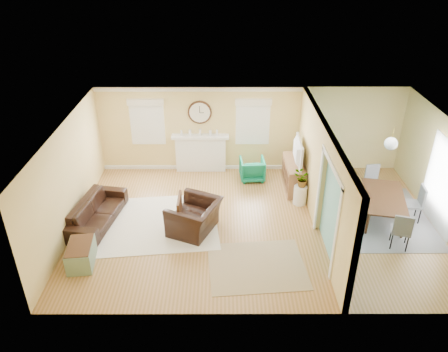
{
  "coord_description": "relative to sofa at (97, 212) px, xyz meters",
  "views": [
    {
      "loc": [
        -0.82,
        -9.04,
        6.33
      ],
      "look_at": [
        -0.8,
        0.3,
        1.2
      ],
      "focal_mm": 35.0,
      "sensor_mm": 36.0,
      "label": 1
    }
  ],
  "objects": [
    {
      "name": "rug_jute",
      "position": [
        3.89,
        -1.7,
        -0.3
      ],
      "size": [
        2.23,
        1.88,
        0.01
      ],
      "primitive_type": "cube",
      "rotation": [
        0.0,
        0.0,
        0.09
      ],
      "color": "tan",
      "rests_on": "floor"
    },
    {
      "name": "pendant",
      "position": [
        6.97,
        -0.08,
        1.89
      ],
      "size": [
        0.3,
        0.3,
        0.55
      ],
      "color": "gold",
      "rests_on": "ceiling"
    },
    {
      "name": "rug_cream",
      "position": [
        1.52,
        -0.06,
        -0.3
      ],
      "size": [
        3.16,
        2.82,
        0.02
      ],
      "primitive_type": "cube",
      "rotation": [
        0.0,
        0.0,
        0.11
      ],
      "color": "#EFE7CF",
      "rests_on": "floor"
    },
    {
      "name": "potted_plant",
      "position": [
        5.21,
        0.86,
        0.44
      ],
      "size": [
        0.4,
        0.35,
        0.45
      ],
      "primitive_type": "imported",
      "rotation": [
        0.0,
        0.0,
        3.14
      ],
      "color": "#337F33",
      "rests_on": "garden_stool"
    },
    {
      "name": "eames_chair",
      "position": [
        2.46,
        -0.36,
        0.08
      ],
      "size": [
        1.45,
        1.52,
        0.78
      ],
      "primitive_type": "imported",
      "rotation": [
        0.0,
        0.0,
        -1.99
      ],
      "color": "black",
      "rests_on": "floor"
    },
    {
      "name": "green_chair",
      "position": [
        4.01,
        2.23,
        0.02
      ],
      "size": [
        0.75,
        0.77,
        0.65
      ],
      "primitive_type": "imported",
      "rotation": [
        0.0,
        0.0,
        3.21
      ],
      "color": "#146A51",
      "rests_on": "floor"
    },
    {
      "name": "tv",
      "position": [
        5.13,
        1.74,
        0.83
      ],
      "size": [
        0.19,
        1.18,
        0.68
      ],
      "primitive_type": "imported",
      "rotation": [
        0.0,
        0.0,
        1.54
      ],
      "color": "black",
      "rests_on": "credenza"
    },
    {
      "name": "wall_clock",
      "position": [
        2.47,
        2.88,
        1.54
      ],
      "size": [
        0.7,
        0.07,
        0.7
      ],
      "color": "#432B17",
      "rests_on": "wall_back"
    },
    {
      "name": "dining_chair_w",
      "position": [
        6.61,
        0.24,
        0.25
      ],
      "size": [
        0.5,
        0.5,
        0.95
      ],
      "color": "white",
      "rests_on": "floor"
    },
    {
      "name": "fireplace",
      "position": [
        2.47,
        2.8,
        0.29
      ],
      "size": [
        1.7,
        0.3,
        1.17
      ],
      "color": "white",
      "rests_on": "ground"
    },
    {
      "name": "wall_left",
      "position": [
        -0.53,
        -0.08,
        0.99
      ],
      "size": [
        0.02,
        6.0,
        2.6
      ],
      "primitive_type": "cube",
      "color": "#D1BB67",
      "rests_on": "ground"
    },
    {
      "name": "partition",
      "position": [
        5.48,
        0.2,
        1.05
      ],
      "size": [
        0.17,
        6.0,
        2.6
      ],
      "color": "#D1BB67",
      "rests_on": "ground"
    },
    {
      "name": "dining_chair_s",
      "position": [
        7.21,
        -1.0,
        0.24
      ],
      "size": [
        0.52,
        0.52,
        0.94
      ],
      "color": "slate",
      "rests_on": "floor"
    },
    {
      "name": "window_left",
      "position": [
        0.92,
        2.87,
        1.35
      ],
      "size": [
        1.05,
        0.13,
        1.42
      ],
      "color": "white",
      "rests_on": "wall_back"
    },
    {
      "name": "trunk",
      "position": [
        0.05,
        -1.6,
        -0.06
      ],
      "size": [
        0.62,
        0.92,
        0.5
      ],
      "color": "gray",
      "rests_on": "floor"
    },
    {
      "name": "wall_front",
      "position": [
        3.97,
        -3.08,
        0.99
      ],
      "size": [
        9.0,
        0.02,
        2.6
      ],
      "primitive_type": "cube",
      "color": "#D1BB67",
      "rests_on": "ground"
    },
    {
      "name": "credenza",
      "position": [
        5.15,
        1.74,
        0.09
      ],
      "size": [
        0.49,
        1.43,
        0.8
      ],
      "color": "olive",
      "rests_on": "floor"
    },
    {
      "name": "ceiling",
      "position": [
        3.97,
        -0.08,
        2.29
      ],
      "size": [
        9.0,
        6.0,
        0.02
      ],
      "primitive_type": "cube",
      "color": "white",
      "rests_on": "wall_back"
    },
    {
      "name": "wall_back",
      "position": [
        3.97,
        2.92,
        0.99
      ],
      "size": [
        9.0,
        0.02,
        2.6
      ],
      "primitive_type": "cube",
      "color": "#D1BB67",
      "rests_on": "ground"
    },
    {
      "name": "dining_chair_e",
      "position": [
        7.9,
        0.09,
        0.26
      ],
      "size": [
        0.48,
        0.48,
        0.97
      ],
      "color": "slate",
      "rests_on": "floor"
    },
    {
      "name": "dining_chair_n",
      "position": [
        7.27,
        1.27,
        0.21
      ],
      "size": [
        0.44,
        0.44,
        0.88
      ],
      "color": "slate",
      "rests_on": "floor"
    },
    {
      "name": "dining_table",
      "position": [
        7.22,
        0.18,
        0.01
      ],
      "size": [
        1.36,
        1.96,
        0.63
      ],
      "primitive_type": "imported",
      "rotation": [
        0.0,
        0.0,
        1.36
      ],
      "color": "#432B17",
      "rests_on": "floor"
    },
    {
      "name": "window_right",
      "position": [
        4.02,
        2.87,
        1.35
      ],
      "size": [
        1.05,
        0.13,
        1.42
      ],
      "color": "white",
      "rests_on": "wall_back"
    },
    {
      "name": "garden_stool",
      "position": [
        5.21,
        0.86,
        -0.05
      ],
      "size": [
        0.36,
        0.36,
        0.52
      ],
      "primitive_type": "cylinder",
      "color": "white",
      "rests_on": "floor"
    },
    {
      "name": "rug_grey",
      "position": [
        7.22,
        0.18,
        -0.3
      ],
      "size": [
        2.33,
        2.91,
        0.01
      ],
      "primitive_type": "cube",
      "color": "slate",
      "rests_on": "floor"
    },
    {
      "name": "wall_right",
      "position": [
        8.47,
        -0.08,
        0.99
      ],
      "size": [
        0.02,
        6.0,
        2.6
      ],
      "primitive_type": "cube",
      "color": "#D1BB67",
      "rests_on": "ground"
    },
    {
      "name": "french_doors",
      "position": [
        8.43,
        -0.08,
        0.79
      ],
      "size": [
        0.06,
        1.7,
        2.2
      ],
      "color": "white",
      "rests_on": "ground"
    },
    {
      "name": "floor",
      "position": [
        3.97,
        -0.08,
        -0.31
      ],
      "size": [
        9.0,
        9.0,
        0.0
      ],
      "primitive_type": "plane",
      "color": "olive",
      "rests_on": "ground"
    },
    {
      "name": "sofa",
      "position": [
        0.0,
        0.0,
        0.0
      ],
      "size": [
        1.16,
        2.23,
        0.62
      ],
      "primitive_type": "imported",
      "rotation": [
        0.0,
        0.0,
        1.41
      ],
      "color": "black",
      "rests_on": "floor"
    }
  ]
}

